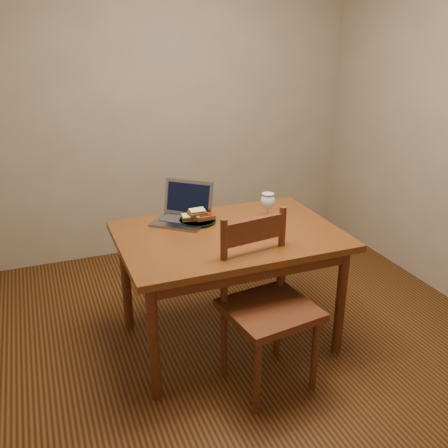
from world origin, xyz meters
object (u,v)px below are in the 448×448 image
object	(u,v)px
table	(229,246)
chair	(267,298)
milk_glass	(268,207)
plate	(198,221)
laptop	(184,210)

from	to	relation	value
table	chair	distance (m)	0.46
table	milk_glass	world-z (taller)	milk_glass
chair	plate	size ratio (longest dim) A/B	2.22
plate	milk_glass	bearing A→B (deg)	-16.24
chair	plate	distance (m)	0.72
table	plate	distance (m)	0.27
chair	laptop	xyz separation A→B (m)	(-0.23, 0.74, 0.27)
chair	milk_glass	size ratio (longest dim) A/B	2.87
milk_glass	laptop	world-z (taller)	laptop
chair	laptop	world-z (taller)	laptop
laptop	chair	bearing A→B (deg)	-32.11
chair	laptop	distance (m)	0.82
plate	laptop	xyz separation A→B (m)	(-0.07, 0.08, 0.05)
plate	laptop	bearing A→B (deg)	131.12
table	milk_glass	bearing A→B (deg)	19.16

